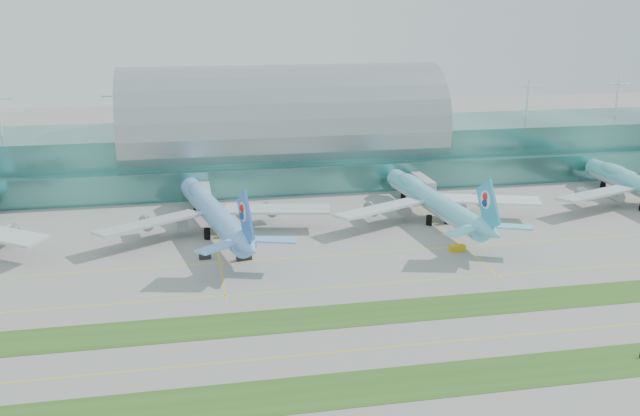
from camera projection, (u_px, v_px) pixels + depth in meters
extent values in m
plane|color=gray|center=(369.00, 318.00, 153.20)|extent=(700.00, 700.00, 0.00)
cube|color=#3D7A75|center=(282.00, 152.00, 272.98)|extent=(340.00, 42.00, 20.00)
cube|color=#3D7A75|center=(292.00, 180.00, 251.74)|extent=(340.00, 8.00, 10.00)
ellipsoid|color=#9EA5A8|center=(282.00, 127.00, 270.21)|extent=(340.00, 46.20, 16.17)
cylinder|color=white|center=(282.00, 105.00, 267.99)|extent=(0.80, 0.80, 16.00)
cube|color=#B2B7B7|center=(205.00, 190.00, 235.47)|extent=(3.50, 22.00, 3.00)
cylinder|color=black|center=(207.00, 209.00, 227.01)|extent=(1.00, 1.00, 4.00)
cube|color=#B2B7B7|center=(421.00, 180.00, 249.41)|extent=(3.50, 22.00, 3.00)
cylinder|color=black|center=(430.00, 197.00, 240.95)|extent=(1.00, 1.00, 4.00)
cube|color=#B2B7B7|center=(614.00, 170.00, 263.34)|extent=(3.50, 22.00, 3.00)
cylinder|color=black|center=(630.00, 186.00, 254.89)|extent=(1.00, 1.00, 4.00)
cube|color=#2D591E|center=(410.00, 383.00, 126.79)|extent=(420.00, 12.00, 0.08)
cube|color=#2D591E|center=(367.00, 314.00, 155.07)|extent=(420.00, 12.00, 0.08)
cube|color=yellow|center=(388.00, 347.00, 140.00)|extent=(420.00, 0.35, 0.01)
cube|color=yellow|center=(350.00, 286.00, 170.17)|extent=(420.00, 0.35, 0.01)
cube|color=yellow|center=(331.00, 255.00, 190.90)|extent=(420.00, 0.35, 0.01)
cylinder|color=#70B0F6|center=(214.00, 213.00, 207.44)|extent=(18.26, 64.77, 6.47)
ellipsoid|color=#70B0F6|center=(200.00, 192.00, 223.11)|extent=(9.66, 20.46, 4.61)
cone|color=#70B0F6|center=(189.00, 185.00, 238.54)|extent=(7.32, 6.32, 6.47)
cone|color=#70B0F6|center=(249.00, 247.00, 174.51)|extent=(7.77, 10.36, 6.14)
cube|color=silver|center=(150.00, 223.00, 199.01)|extent=(30.60, 23.48, 1.27)
cylinder|color=#9A9CA3|center=(164.00, 223.00, 206.32)|extent=(4.54, 6.29, 3.55)
cube|color=silver|center=(277.00, 209.00, 212.38)|extent=(32.23, 13.89, 1.27)
cylinder|color=#9A9CA3|center=(257.00, 213.00, 216.35)|extent=(4.54, 6.29, 3.55)
cube|color=blue|center=(246.00, 219.00, 174.55)|extent=(3.14, 13.59, 15.04)
cylinder|color=white|center=(244.00, 212.00, 175.05)|extent=(1.84, 5.09, 5.01)
cylinder|color=black|center=(196.00, 207.00, 230.71)|extent=(1.88, 1.88, 3.13)
cylinder|color=black|center=(207.00, 234.00, 203.93)|extent=(1.88, 1.88, 3.13)
cylinder|color=black|center=(228.00, 231.00, 206.16)|extent=(1.88, 1.88, 3.13)
cylinder|color=#69D0E8|center=(433.00, 201.00, 219.96)|extent=(11.32, 63.58, 6.33)
ellipsoid|color=#69D0E8|center=(411.00, 182.00, 235.87)|extent=(7.52, 19.65, 4.51)
cone|color=#69D0E8|center=(393.00, 176.00, 251.50)|extent=(6.71, 5.59, 6.33)
cone|color=#69D0E8|center=(490.00, 232.00, 186.58)|extent=(6.72, 9.63, 6.01)
cube|color=white|center=(380.00, 209.00, 213.41)|extent=(30.83, 20.56, 1.25)
cylinder|color=gray|center=(387.00, 209.00, 220.30)|extent=(3.90, 5.87, 3.47)
cube|color=white|center=(490.00, 200.00, 222.96)|extent=(31.51, 16.52, 1.25)
cylinder|color=gray|center=(468.00, 203.00, 227.46)|extent=(3.90, 5.87, 3.47)
cube|color=#30A9D6|center=(488.00, 206.00, 186.69)|extent=(1.67, 13.42, 14.71)
cylinder|color=white|center=(487.00, 199.00, 187.21)|extent=(1.30, 4.96, 4.90)
cylinder|color=black|center=(403.00, 196.00, 243.51)|extent=(1.84, 1.84, 3.06)
cylinder|color=black|center=(429.00, 220.00, 216.69)|extent=(1.84, 1.84, 3.06)
cylinder|color=black|center=(447.00, 219.00, 218.28)|extent=(1.84, 1.84, 3.06)
ellipsoid|color=#5CBFCA|center=(615.00, 171.00, 251.18)|extent=(6.53, 19.66, 4.58)
cone|color=#5CBFCA|center=(590.00, 166.00, 267.40)|extent=(6.54, 5.32, 6.42)
cube|color=silver|center=(596.00, 194.00, 229.72)|extent=(31.83, 18.31, 1.27)
cylinder|color=#94989D|center=(600.00, 195.00, 236.39)|extent=(3.65, 5.77, 3.52)
cylinder|color=black|center=(603.00, 185.00, 259.07)|extent=(1.87, 1.87, 3.11)
cube|color=black|center=(205.00, 256.00, 188.22)|extent=(3.18, 1.85, 1.52)
cube|color=black|center=(244.00, 257.00, 187.31)|extent=(4.23, 2.52, 1.66)
cube|color=#D1990C|center=(457.00, 248.00, 194.03)|extent=(4.30, 2.22, 1.69)
cube|color=black|center=(475.00, 228.00, 211.90)|extent=(3.82, 2.89, 1.44)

